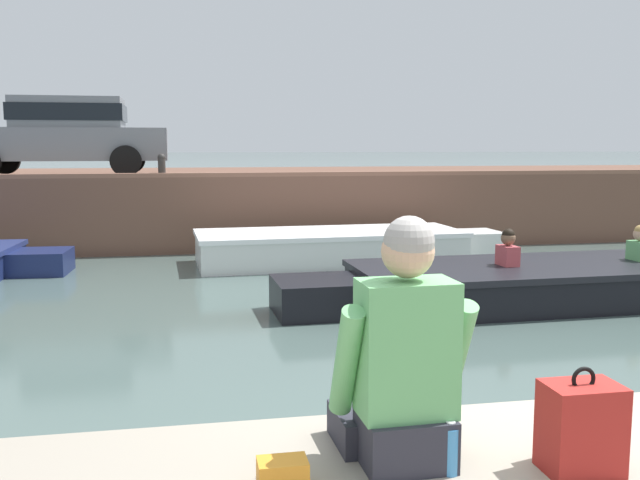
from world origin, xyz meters
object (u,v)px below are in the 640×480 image
(car_left_inner_grey, at_px, (65,133))
(person_seated_left, at_px, (402,368))
(boat_moored_central_white, at_px, (342,247))
(motorboat_passing, at_px, (546,283))
(mooring_bollard_mid, at_px, (162,164))
(backpack_on_ledge, at_px, (579,428))
(bottle_drink, at_px, (450,450))

(car_left_inner_grey, height_order, person_seated_left, car_left_inner_grey)
(boat_moored_central_white, distance_m, motorboat_passing, 4.11)
(boat_moored_central_white, relative_size, person_seated_left, 5.79)
(boat_moored_central_white, xyz_separation_m, mooring_bollard_mid, (-3.14, 1.76, 1.42))
(motorboat_passing, bearing_deg, backpack_on_ledge, -117.61)
(mooring_bollard_mid, distance_m, backpack_on_ledge, 11.77)
(car_left_inner_grey, relative_size, bottle_drink, 20.36)
(car_left_inner_grey, distance_m, mooring_bollard_mid, 2.34)
(car_left_inner_grey, height_order, backpack_on_ledge, car_left_inner_grey)
(boat_moored_central_white, height_order, backpack_on_ledge, backpack_on_ledge)
(boat_moored_central_white, relative_size, backpack_on_ledge, 13.68)
(boat_moored_central_white, xyz_separation_m, backpack_on_ledge, (-1.30, -9.85, 0.73))
(person_seated_left, relative_size, bottle_drink, 4.73)
(motorboat_passing, bearing_deg, car_left_inner_grey, 136.86)
(backpack_on_ledge, bearing_deg, person_seated_left, 161.12)
(mooring_bollard_mid, xyz_separation_m, backpack_on_ledge, (1.84, -11.61, -0.69))
(mooring_bollard_mid, height_order, backpack_on_ledge, mooring_bollard_mid)
(mooring_bollard_mid, xyz_separation_m, person_seated_left, (1.21, -11.39, -0.48))
(boat_moored_central_white, xyz_separation_m, motorboat_passing, (1.97, -3.61, -0.03))
(motorboat_passing, distance_m, car_left_inner_grey, 9.84)
(boat_moored_central_white, height_order, mooring_bollard_mid, mooring_bollard_mid)
(motorboat_passing, bearing_deg, boat_moored_central_white, 118.58)
(boat_moored_central_white, distance_m, mooring_bollard_mid, 3.87)
(mooring_bollard_mid, bearing_deg, boat_moored_central_white, -29.27)
(mooring_bollard_mid, distance_m, bottle_drink, 11.65)
(boat_moored_central_white, distance_m, car_left_inner_grey, 6.20)
(car_left_inner_grey, bearing_deg, motorboat_passing, -43.14)
(car_left_inner_grey, height_order, mooring_bollard_mid, car_left_inner_grey)
(person_seated_left, relative_size, backpack_on_ledge, 2.37)
(bottle_drink, distance_m, backpack_on_ledge, 0.50)
(motorboat_passing, bearing_deg, bottle_drink, -121.26)
(boat_moored_central_white, bearing_deg, bottle_drink, -100.33)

